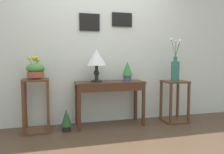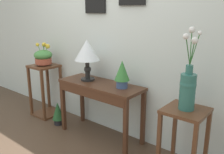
# 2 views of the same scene
# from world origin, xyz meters

# --- Properties ---
(back_wall_with_art) EXTENTS (9.00, 0.13, 2.80)m
(back_wall_with_art) POSITION_xyz_m (0.00, 1.37, 1.40)
(back_wall_with_art) COLOR silver
(back_wall_with_art) RESTS_ON ground
(console_table) EXTENTS (1.10, 0.41, 0.72)m
(console_table) POSITION_xyz_m (0.14, 1.05, 0.61)
(console_table) COLOR #472819
(console_table) RESTS_ON ground
(table_lamp) EXTENTS (0.31, 0.31, 0.51)m
(table_lamp) POSITION_xyz_m (-0.08, 1.07, 1.08)
(table_lamp) COLOR black
(table_lamp) RESTS_ON console_table
(potted_plant_on_console) EXTENTS (0.17, 0.17, 0.32)m
(potted_plant_on_console) POSITION_xyz_m (0.44, 1.10, 0.89)
(potted_plant_on_console) COLOR #3D5684
(potted_plant_on_console) RESTS_ON console_table
(pedestal_stand_left) EXTENTS (0.38, 0.38, 0.79)m
(pedestal_stand_left) POSITION_xyz_m (-0.99, 1.06, 0.40)
(pedestal_stand_left) COLOR #56331E
(pedestal_stand_left) RESTS_ON ground
(planter_bowl_wide_left) EXTENTS (0.27, 0.27, 0.33)m
(planter_bowl_wide_left) POSITION_xyz_m (-0.99, 1.06, 0.92)
(planter_bowl_wide_left) COLOR #9E4733
(planter_bowl_wide_left) RESTS_ON pedestal_stand_left
(pedestal_stand_right) EXTENTS (0.38, 0.38, 0.71)m
(pedestal_stand_right) POSITION_xyz_m (1.26, 0.98, 0.35)
(pedestal_stand_right) COLOR #56331E
(pedestal_stand_right) RESTS_ON ground
(flower_vase_tall_right) EXTENTS (0.15, 0.26, 0.73)m
(flower_vase_tall_right) POSITION_xyz_m (1.26, 0.98, 0.93)
(flower_vase_tall_right) COLOR #2D665B
(flower_vase_tall_right) RESTS_ON pedestal_stand_right
(potted_plant_floor) EXTENTS (0.16, 0.16, 0.34)m
(potted_plant_floor) POSITION_xyz_m (-0.57, 0.94, 0.18)
(potted_plant_floor) COLOR black
(potted_plant_floor) RESTS_ON ground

